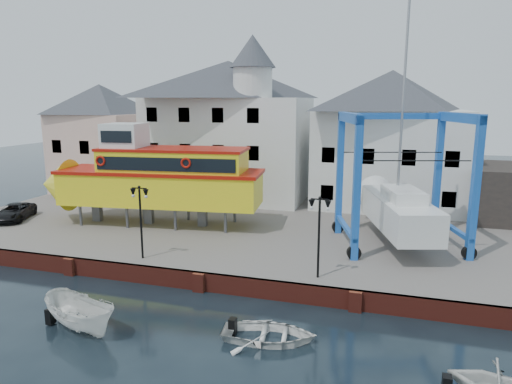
# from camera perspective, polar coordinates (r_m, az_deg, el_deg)

# --- Properties ---
(ground) EXTENTS (140.00, 140.00, 0.00)m
(ground) POSITION_cam_1_polar(r_m,az_deg,el_deg) (24.62, -7.06, -12.19)
(ground) COLOR black
(ground) RESTS_ON ground
(hardstanding) EXTENTS (44.00, 22.00, 1.00)m
(hardstanding) POSITION_cam_1_polar(r_m,az_deg,el_deg) (34.21, 0.31, -4.38)
(hardstanding) COLOR #675E59
(hardstanding) RESTS_ON ground
(quay_wall) EXTENTS (44.00, 0.47, 1.00)m
(quay_wall) POSITION_cam_1_polar(r_m,az_deg,el_deg) (24.51, -6.99, -11.02)
(quay_wall) COLOR maroon
(quay_wall) RESTS_ON ground
(building_pink) EXTENTS (8.00, 7.00, 10.30)m
(building_pink) POSITION_cam_1_polar(r_m,az_deg,el_deg) (47.37, -18.66, 6.40)
(building_pink) COLOR beige
(building_pink) RESTS_ON hardstanding
(building_white_main) EXTENTS (14.00, 8.30, 14.00)m
(building_white_main) POSITION_cam_1_polar(r_m,az_deg,el_deg) (41.53, -3.30, 8.00)
(building_white_main) COLOR white
(building_white_main) RESTS_ON hardstanding
(building_white_right) EXTENTS (12.00, 8.00, 11.20)m
(building_white_right) POSITION_cam_1_polar(r_m,az_deg,el_deg) (39.72, 16.32, 6.33)
(building_white_right) COLOR white
(building_white_right) RESTS_ON hardstanding
(lamp_post_left) EXTENTS (1.12, 0.32, 4.20)m
(lamp_post_left) POSITION_cam_1_polar(r_m,az_deg,el_deg) (26.12, -14.30, -1.43)
(lamp_post_left) COLOR black
(lamp_post_left) RESTS_ON hardstanding
(lamp_post_right) EXTENTS (1.12, 0.32, 4.20)m
(lamp_post_right) POSITION_cam_1_polar(r_m,az_deg,el_deg) (22.75, 7.93, -3.07)
(lamp_post_right) COLOR black
(lamp_post_right) RESTS_ON hardstanding
(tour_boat) EXTENTS (16.89, 5.81, 7.21)m
(tour_boat) POSITION_cam_1_polar(r_m,az_deg,el_deg) (33.50, -13.40, 1.80)
(tour_boat) COLOR #59595E
(tour_boat) RESTS_ON hardstanding
(travel_lift) EXTENTS (8.54, 10.62, 15.56)m
(travel_lift) POSITION_cam_1_polar(r_m,az_deg,el_deg) (30.00, 16.98, -1.08)
(travel_lift) COLOR blue
(travel_lift) RESTS_ON hardstanding
(van) EXTENTS (3.38, 4.68, 1.18)m
(van) POSITION_cam_1_polar(r_m,az_deg,el_deg) (38.70, -27.98, -2.21)
(van) COLOR black
(van) RESTS_ON hardstanding
(motorboat_a) EXTENTS (4.66, 3.05, 1.68)m
(motorboat_a) POSITION_cam_1_polar(r_m,az_deg,el_deg) (22.13, -20.96, -15.75)
(motorboat_a) COLOR white
(motorboat_a) RESTS_ON ground
(motorboat_b) EXTENTS (4.28, 3.32, 0.82)m
(motorboat_b) POSITION_cam_1_polar(r_m,az_deg,el_deg) (19.97, 1.64, -18.06)
(motorboat_b) COLOR white
(motorboat_b) RESTS_ON ground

